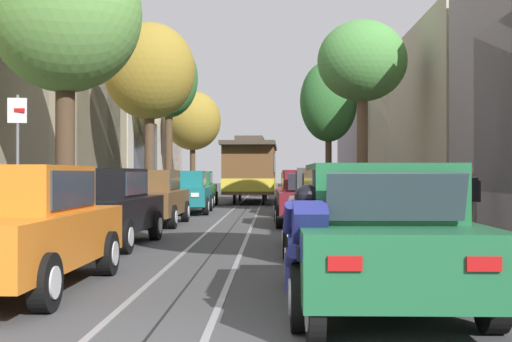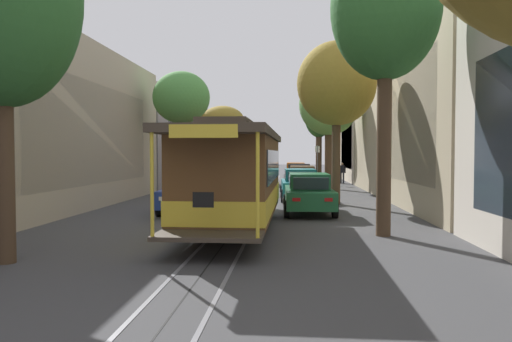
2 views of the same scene
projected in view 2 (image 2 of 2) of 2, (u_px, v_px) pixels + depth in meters
The scene contains 25 objects.
ground_plane at pixel (255, 202), 23.17m from camera, with size 160.00×160.00×0.00m, color #424244.
trolley_track_rails at pixel (249, 210), 19.79m from camera, with size 1.14×61.92×0.01m.
building_facade_left at pixel (477, 111), 18.35m from camera, with size 5.93×53.62×10.54m.
building_facade_right at pixel (13, 120), 18.55m from camera, with size 5.71×53.62×7.92m.
parked_car_orange_near_left at pixel (296, 172), 40.93m from camera, with size 2.02×4.37×1.58m.
parked_car_black_second_left at pixel (300, 174), 35.62m from camera, with size 2.11×4.41×1.58m.
parked_car_brown_mid_left at pixel (302, 178), 29.94m from camera, with size 2.00×4.36×1.58m.
parked_car_teal_fourth_left at pixel (300, 184), 24.06m from camera, with size 2.12×4.41×1.58m.
parked_car_green_fifth_left at pixel (309, 193), 18.66m from camera, with size 2.08×4.40×1.58m.
parked_car_green_near_right at pixel (246, 171), 42.15m from camera, with size 2.01×4.36×1.58m.
parked_car_white_second_right at pixel (238, 174), 36.73m from camera, with size 2.10×4.41×1.58m.
parked_car_maroon_mid_right at pixel (229, 178), 30.16m from camera, with size 2.04×4.38×1.58m.
parked_car_red_fourth_right at pixel (214, 184), 24.59m from camera, with size 2.09×4.40×1.58m.
parked_car_blue_fifth_right at pixel (189, 192), 19.08m from camera, with size 2.10×4.41×1.58m.
street_tree_kerb_left_near at pixel (319, 113), 39.83m from camera, with size 2.55×2.53×8.04m.
street_tree_kerb_left_second at pixel (329, 106), 31.67m from camera, with size 3.95×3.40×7.69m.
street_tree_kerb_left_mid at pixel (337, 84), 21.95m from camera, with size 3.66×3.29×7.55m.
street_tree_kerb_left_fourth at pixel (385, 10), 13.36m from camera, with size 3.08×2.93×8.54m.
street_tree_kerb_right_near at pixel (222, 121), 41.41m from camera, with size 3.87×3.56×6.52m.
street_tree_kerb_right_second at pixel (181, 99), 25.91m from camera, with size 3.13×2.74×6.84m.
cable_car_trolley at pixel (234, 176), 14.60m from camera, with size 2.69×9.16×3.28m.
motorcycle_with_rider at pixel (255, 172), 43.19m from camera, with size 0.56×1.99×1.37m.
pedestrian_on_left_pavement at pixel (183, 174), 33.56m from camera, with size 0.55×0.35×1.61m.
pedestrian_on_right_pavement at pixel (342, 172), 37.56m from camera, with size 0.55×0.40×1.65m.
street_sign_post at pixel (317, 160), 36.40m from camera, with size 0.36×0.09×2.99m.
Camera 2 is at (-1.73, 44.60, 2.35)m, focal length 33.34 mm.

